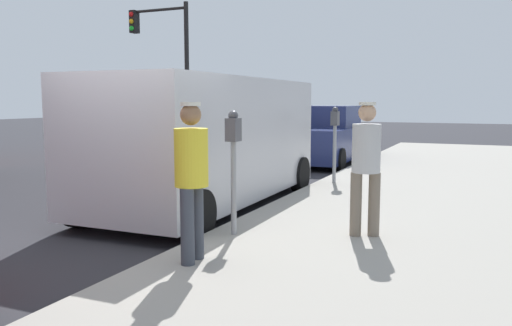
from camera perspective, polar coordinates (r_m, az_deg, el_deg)
ground_plane at (r=6.81m, az=-14.64°, el=-8.56°), size 80.00×80.00×0.00m
sidewalk_slab at (r=5.41m, az=16.34°, el=-11.83°), size 5.00×32.00×0.15m
parking_meter_near at (r=6.27m, az=-2.50°, el=1.32°), size 0.14×0.18×1.52m
parking_meter_far at (r=10.51m, az=8.68°, el=3.47°), size 0.14×0.18×1.52m
pedestrian_in_gray at (r=6.35m, az=12.03°, el=0.27°), size 0.34×0.34×1.62m
pedestrian_in_yellow at (r=5.23m, az=-7.12°, el=-0.99°), size 0.34×0.36×1.62m
parked_van at (r=8.75m, az=-5.37°, el=2.68°), size 2.19×5.23×2.15m
parked_sedan_ahead at (r=15.13m, az=7.58°, el=2.85°), size 2.02×4.44×1.65m
traffic_light_corner at (r=19.08m, az=-9.86°, el=11.94°), size 2.48×0.42×5.20m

